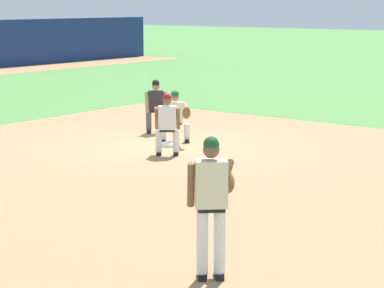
{
  "coord_description": "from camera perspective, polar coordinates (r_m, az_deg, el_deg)",
  "views": [
    {
      "loc": [
        -14.1,
        -11.5,
        3.48
      ],
      "look_at": [
        -4.71,
        -4.31,
        1.25
      ],
      "focal_mm": 70.0,
      "sensor_mm": 36.0,
      "label": 1
    }
  ],
  "objects": [
    {
      "name": "pitcher",
      "position": [
        9.46,
        1.54,
        -4.18
      ],
      "size": [
        0.85,
        0.56,
        1.86
      ],
      "color": "black",
      "rests_on": "ground"
    },
    {
      "name": "umpire",
      "position": [
        20.32,
        -2.76,
        3.05
      ],
      "size": [
        0.67,
        0.67,
        1.46
      ],
      "color": "black",
      "rests_on": "ground"
    },
    {
      "name": "baseball",
      "position": [
        14.15,
        0.49,
        -3.43
      ],
      "size": [
        0.07,
        0.07,
        0.07
      ],
      "primitive_type": "sphere",
      "color": "white",
      "rests_on": "ground"
    },
    {
      "name": "ground_plane",
      "position": [
        18.53,
        -1.74,
        -0.17
      ],
      "size": [
        160.0,
        160.0,
        0.0
      ],
      "primitive_type": "plane",
      "color": "#518942"
    },
    {
      "name": "first_base_bag",
      "position": [
        18.52,
        -1.74,
        -0.03
      ],
      "size": [
        0.38,
        0.38,
        0.09
      ],
      "primitive_type": "cube",
      "color": "white",
      "rests_on": "ground"
    },
    {
      "name": "baserunner",
      "position": [
        17.27,
        -1.9,
        1.7
      ],
      "size": [
        0.65,
        0.68,
        1.46
      ],
      "color": "black",
      "rests_on": "ground"
    },
    {
      "name": "infield_dirt_patch",
      "position": [
        14.08,
        -0.65,
        -3.63
      ],
      "size": [
        18.0,
        18.0,
        0.01
      ],
      "primitive_type": "cube",
      "color": "#A87F56",
      "rests_on": "ground"
    },
    {
      "name": "first_baseman",
      "position": [
        18.82,
        -1.23,
        2.26
      ],
      "size": [
        0.76,
        1.08,
        1.34
      ],
      "color": "black",
      "rests_on": "ground"
    }
  ]
}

